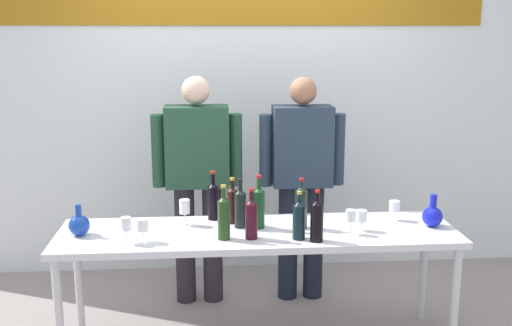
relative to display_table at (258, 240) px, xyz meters
name	(u,v)px	position (x,y,z in m)	size (l,w,h in m)	color
back_wall	(244,84)	(0.00, 1.37, 0.81)	(5.34, 0.11, 3.00)	white
display_table	(258,240)	(0.00, 0.00, 0.00)	(2.39, 0.64, 0.75)	silver
decanter_blue_left	(79,225)	(-1.05, -0.01, 0.12)	(0.12, 0.12, 0.19)	#163B9B
decanter_blue_right	(432,215)	(1.07, -0.01, 0.13)	(0.13, 0.13, 0.20)	#141DC0
presenter_left	(198,175)	(-0.37, 0.68, 0.24)	(0.63, 0.22, 1.62)	#27212B
presenter_right	(302,175)	(0.37, 0.68, 0.23)	(0.60, 0.22, 1.61)	black
wine_bottle_0	(317,219)	(0.32, -0.22, 0.19)	(0.07, 0.07, 0.30)	black
wine_bottle_1	(251,218)	(-0.05, -0.14, 0.18)	(0.07, 0.07, 0.30)	#350B18
wine_bottle_2	(232,204)	(-0.15, 0.16, 0.18)	(0.06, 0.06, 0.29)	black
wine_bottle_3	(299,219)	(0.22, -0.17, 0.18)	(0.07, 0.07, 0.28)	black
wine_bottle_4	(213,200)	(-0.26, 0.24, 0.19)	(0.07, 0.07, 0.31)	black
wine_bottle_5	(301,206)	(0.26, 0.03, 0.20)	(0.08, 0.08, 0.31)	black
wine_bottle_6	(240,207)	(-0.10, 0.07, 0.19)	(0.07, 0.07, 0.30)	black
wine_bottle_7	(259,206)	(0.01, 0.05, 0.20)	(0.07, 0.07, 0.33)	#133F1E
wine_bottle_8	(224,216)	(-0.21, -0.14, 0.20)	(0.07, 0.07, 0.32)	#1E3817
wine_glass_left_0	(185,207)	(-0.44, 0.14, 0.17)	(0.07, 0.07, 0.16)	white
wine_glass_left_1	(142,226)	(-0.67, -0.15, 0.16)	(0.07, 0.07, 0.14)	white
wine_glass_left_2	(126,224)	(-0.76, -0.17, 0.17)	(0.06, 0.06, 0.15)	white
wine_glass_right_0	(394,207)	(0.87, 0.13, 0.15)	(0.07, 0.07, 0.13)	white
wine_glass_right_1	(361,216)	(0.61, -0.05, 0.15)	(0.07, 0.07, 0.13)	white
wine_glass_right_2	(351,216)	(0.54, -0.11, 0.17)	(0.06, 0.06, 0.15)	white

